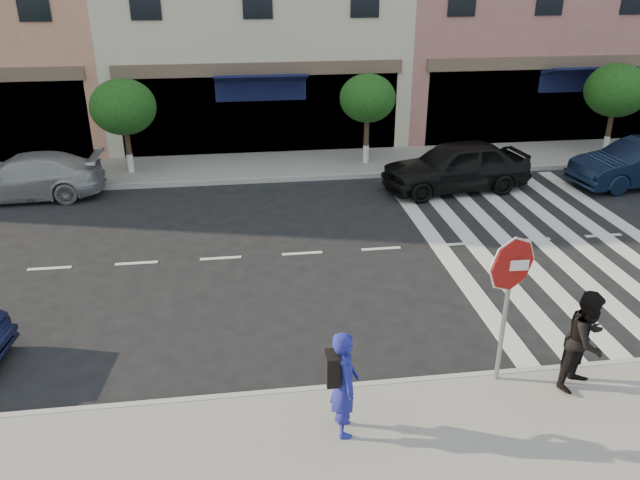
{
  "coord_description": "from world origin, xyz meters",
  "views": [
    {
      "loc": [
        -1.47,
        -9.85,
        6.67
      ],
      "look_at": [
        0.12,
        1.68,
        1.4
      ],
      "focal_mm": 35.0,
      "sensor_mm": 36.0,
      "label": 1
    }
  ],
  "objects_px": {
    "photographer": "(344,383)",
    "walker": "(587,340)",
    "stop_sign": "(510,279)",
    "car_far_mid": "(456,166)",
    "car_far_right": "(640,163)",
    "car_far_left": "(25,177)"
  },
  "relations": [
    {
      "from": "walker",
      "to": "car_far_left",
      "type": "height_order",
      "value": "walker"
    },
    {
      "from": "stop_sign",
      "to": "walker",
      "type": "distance_m",
      "value": 1.69
    },
    {
      "from": "walker",
      "to": "car_far_left",
      "type": "relative_size",
      "value": 0.38
    },
    {
      "from": "photographer",
      "to": "car_far_mid",
      "type": "distance_m",
      "value": 11.84
    },
    {
      "from": "stop_sign",
      "to": "car_far_mid",
      "type": "relative_size",
      "value": 0.58
    },
    {
      "from": "car_far_right",
      "to": "stop_sign",
      "type": "bearing_deg",
      "value": -49.57
    },
    {
      "from": "photographer",
      "to": "walker",
      "type": "relative_size",
      "value": 0.98
    },
    {
      "from": "walker",
      "to": "photographer",
      "type": "bearing_deg",
      "value": 153.84
    },
    {
      "from": "stop_sign",
      "to": "car_far_right",
      "type": "relative_size",
      "value": 0.6
    },
    {
      "from": "walker",
      "to": "car_far_mid",
      "type": "xyz_separation_m",
      "value": [
        1.28,
        10.0,
        -0.24
      ]
    },
    {
      "from": "car_far_left",
      "to": "car_far_right",
      "type": "bearing_deg",
      "value": 85.09
    },
    {
      "from": "walker",
      "to": "car_far_right",
      "type": "relative_size",
      "value": 0.4
    },
    {
      "from": "car_far_left",
      "to": "car_far_right",
      "type": "xyz_separation_m",
      "value": [
        19.06,
        -1.5,
        0.07
      ]
    },
    {
      "from": "car_far_mid",
      "to": "stop_sign",
      "type": "bearing_deg",
      "value": -22.24
    },
    {
      "from": "walker",
      "to": "car_far_right",
      "type": "height_order",
      "value": "walker"
    },
    {
      "from": "photographer",
      "to": "walker",
      "type": "bearing_deg",
      "value": -81.71
    },
    {
      "from": "car_far_mid",
      "to": "car_far_left",
      "type": "bearing_deg",
      "value": -102.14
    },
    {
      "from": "stop_sign",
      "to": "photographer",
      "type": "bearing_deg",
      "value": -160.06
    },
    {
      "from": "stop_sign",
      "to": "car_far_mid",
      "type": "bearing_deg",
      "value": 77.46
    },
    {
      "from": "car_far_left",
      "to": "car_far_mid",
      "type": "bearing_deg",
      "value": 84.79
    },
    {
      "from": "car_far_mid",
      "to": "car_far_right",
      "type": "relative_size",
      "value": 1.04
    },
    {
      "from": "photographer",
      "to": "walker",
      "type": "distance_m",
      "value": 4.12
    }
  ]
}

